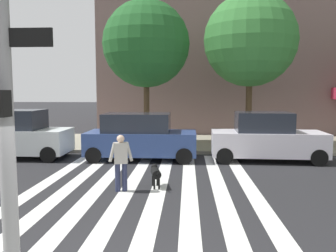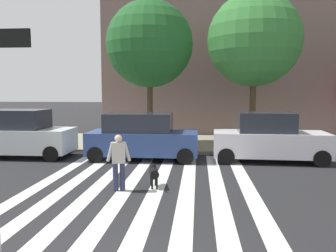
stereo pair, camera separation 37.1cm
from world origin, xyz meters
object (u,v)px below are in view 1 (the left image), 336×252
Objects in this scene: pedestrian_dog_walker at (121,160)px; parked_car_behind_first at (140,137)px; parked_car_third_in_line at (266,138)px; parked_car_near_curb at (17,135)px; dog_on_leash at (156,173)px; street_tree_middle at (250,40)px; street_tree_nearest at (146,44)px.

parked_car_behind_first is at bearing 91.05° from pedestrian_dog_walker.
pedestrian_dog_walker is at bearing -138.09° from parked_car_third_in_line.
parked_car_near_curb reaches higher than dog_on_leash.
street_tree_middle is 4.60× the size of pedestrian_dog_walker.
parked_car_third_in_line is 2.81× the size of pedestrian_dog_walker.
parked_car_behind_first is 4.31m from dog_on_leash.
street_tree_middle is at bearing 61.56° from dog_on_leash.
dog_on_leash is (0.95, 0.47, -0.48)m from pedestrian_dog_walker.
pedestrian_dog_walker is (-5.15, -4.63, -0.02)m from parked_car_third_in_line.
parked_car_third_in_line is at bearing 0.02° from parked_car_behind_first.
parked_car_behind_first is at bearing 104.04° from dog_on_leash.
street_tree_nearest is 0.95× the size of street_tree_middle.
street_tree_nearest reaches higher than pedestrian_dog_walker.
street_tree_middle is (-0.17, 3.28, 4.44)m from parked_car_third_in_line.
parked_car_near_curb is 7.13m from pedestrian_dog_walker.
parked_car_behind_first is at bearing -179.98° from parked_car_third_in_line.
street_tree_middle is at bearing 92.97° from parked_car_third_in_line.
parked_car_near_curb is 7.34m from street_tree_nearest.
street_tree_middle is 7.78× the size of dog_on_leash.
pedestrian_dog_walker is at bearing -153.65° from dog_on_leash.
parked_car_third_in_line is 0.64× the size of street_tree_nearest.
street_tree_middle is at bearing 57.79° from pedestrian_dog_walker.
parked_car_third_in_line is at bearing -87.03° from street_tree_middle.
street_tree_nearest is 5.16m from street_tree_middle.
parked_car_behind_first reaches higher than dog_on_leash.
parked_car_third_in_line reaches higher than dog_on_leash.
street_tree_middle reaches higher than parked_car_near_curb.
street_tree_middle reaches higher than parked_car_behind_first.
parked_car_behind_first is at bearing 0.00° from parked_car_near_curb.
pedestrian_dog_walker is 1.17m from dog_on_leash.
parked_car_behind_first is 5.24m from parked_car_third_in_line.
street_tree_middle reaches higher than pedestrian_dog_walker.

